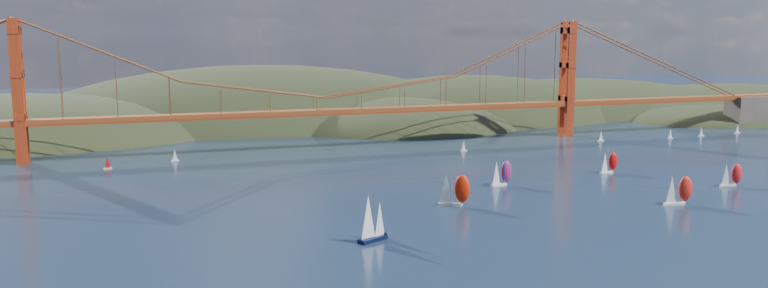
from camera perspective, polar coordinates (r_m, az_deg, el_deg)
ground at (r=163.37m, az=12.25°, el=-9.41°), size 1200.00×1200.00×0.00m
headlands at (r=434.15m, az=-1.96°, el=0.27°), size 725.00×225.00×96.00m
bridge at (r=322.82m, az=-4.75°, el=5.37°), size 552.00×12.00×55.00m
sloop_navy at (r=179.58m, az=-0.94°, el=-5.70°), size 8.76×7.04×12.77m
racer_0 at (r=217.15m, az=5.32°, el=-3.43°), size 9.24×7.04×10.44m
racer_1 at (r=233.57m, az=21.50°, el=-3.25°), size 8.55×4.30×9.61m
racer_2 at (r=268.10m, az=24.93°, el=-2.11°), size 7.56×3.64×8.52m
racer_3 at (r=277.85m, az=16.75°, el=-1.33°), size 7.54×3.70×8.49m
racer_rwb at (r=246.90m, az=8.92°, el=-2.17°), size 8.32×4.54×9.33m
distant_boat_2 at (r=292.56m, az=-20.32°, el=-1.34°), size 3.00×2.00×4.70m
distant_boat_3 at (r=301.59m, az=-15.65°, el=-0.84°), size 3.00×2.00×4.70m
distant_boat_4 at (r=359.39m, az=16.20°, el=0.60°), size 3.00×2.00×4.70m
distant_boat_5 at (r=378.93m, az=20.98°, el=0.77°), size 3.00×2.00×4.70m
distant_boat_6 at (r=392.32m, az=23.03°, el=0.90°), size 3.00×2.00×4.70m
distant_boat_7 at (r=410.22m, az=25.34°, el=1.06°), size 3.00×2.00×4.70m
distant_boat_8 at (r=316.68m, az=6.08°, el=-0.14°), size 3.00×2.00×4.70m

